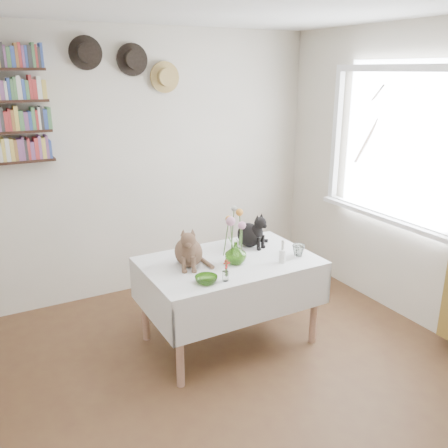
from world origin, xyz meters
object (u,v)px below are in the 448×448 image
tabby_cat (188,245)px  black_cat (249,229)px  dining_table (229,281)px  flower_vase (236,253)px

tabby_cat → black_cat: 0.63m
dining_table → flower_vase: (0.01, -0.08, 0.26)m
dining_table → tabby_cat: 0.47m
tabby_cat → flower_vase: size_ratio=1.94×
black_cat → flower_vase: black_cat is taller
black_cat → tabby_cat: bearing=168.6°
tabby_cat → flower_vase: (0.33, -0.14, -0.08)m
tabby_cat → flower_vase: tabby_cat is taller
tabby_cat → black_cat: size_ratio=1.11×
dining_table → flower_vase: flower_vase is taller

